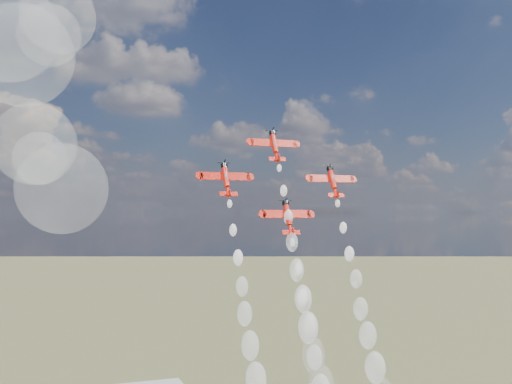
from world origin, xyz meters
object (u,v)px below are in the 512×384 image
at_px(plane_lead, 275,145).
at_px(plane_slot, 288,217).
at_px(plane_left, 226,179).
at_px(plane_right, 333,181).

xyz_separation_m(plane_lead, plane_slot, (0.00, -7.67, -16.50)).
distance_m(plane_left, plane_slot, 15.86).
xyz_separation_m(plane_lead, plane_left, (-12.99, -3.83, -8.25)).
distance_m(plane_lead, plane_left, 15.86).
relative_size(plane_left, plane_slot, 1.00).
xyz_separation_m(plane_left, plane_right, (25.99, 0.00, 0.00)).
height_order(plane_left, plane_right, same).
xyz_separation_m(plane_left, plane_slot, (12.99, -3.83, -8.25)).
distance_m(plane_lead, plane_right, 15.86).
bearing_deg(plane_lead, plane_right, -16.44).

